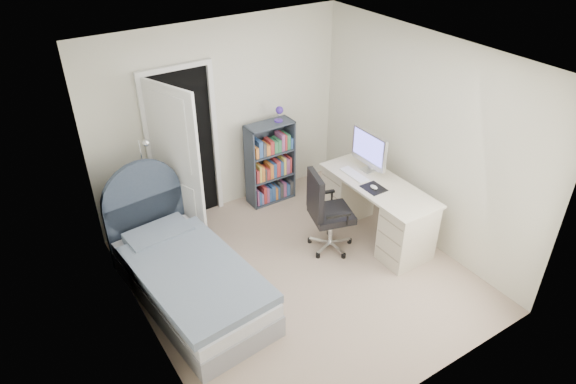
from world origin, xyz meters
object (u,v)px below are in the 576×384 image
desk (376,207)px  office_chair (325,209)px  nightstand (138,219)px  floor_lamp (152,206)px  bed (187,276)px  bookcase (271,166)px

desk → office_chair: 0.72m
nightstand → floor_lamp: 0.30m
floor_lamp → office_chair: floor_lamp is taller
nightstand → bed: bearing=-84.1°
nightstand → bookcase: (1.88, 0.03, 0.14)m
bookcase → office_chair: size_ratio=1.30×
floor_lamp → bookcase: floor_lamp is taller
bed → floor_lamp: 1.05m
bed → nightstand: bearing=95.9°
nightstand → bookcase: bookcase is taller
desk → bed: bearing=174.6°
nightstand → bookcase: 1.88m
nightstand → bookcase: bearing=0.8°
bookcase → nightstand: bearing=-179.2°
nightstand → office_chair: (1.83, -1.27, 0.19)m
bed → office_chair: 1.74m
bed → office_chair: bed is taller
office_chair → nightstand: bearing=145.3°
nightstand → office_chair: bearing=-34.7°
bed → desk: 2.42m
bookcase → desk: size_ratio=0.88×
bed → office_chair: (1.71, -0.11, 0.29)m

